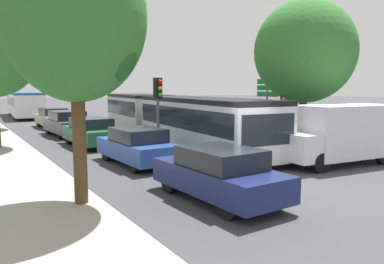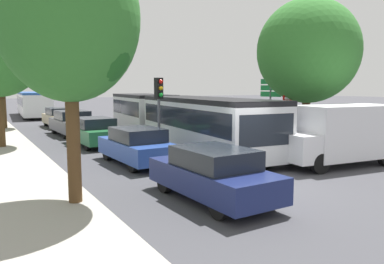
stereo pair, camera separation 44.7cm
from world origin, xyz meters
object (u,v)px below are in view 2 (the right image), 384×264
at_px(traffic_light, 159,99).
at_px(tree_right_near, 308,51).
at_px(queued_car_blue, 137,146).
at_px(city_bus_rear, 33,102).
at_px(articulated_bus, 173,116).
at_px(queued_car_navy, 213,174).
at_px(queued_car_graphite, 72,123).
at_px(white_van, 342,133).
at_px(direction_sign_post, 271,95).
at_px(queued_car_green, 94,131).
at_px(tree_left_far, 1,64).
at_px(queued_car_tan, 60,117).
at_px(tree_left_near, 72,22).
at_px(no_entry_sign, 288,110).

relative_size(traffic_light, tree_right_near, 0.47).
bearing_deg(queued_car_blue, city_bus_rear, -1.79).
relative_size(articulated_bus, city_bus_rear, 1.47).
bearing_deg(queued_car_navy, queued_car_graphite, -1.68).
distance_m(queued_car_graphite, white_van, 16.05).
bearing_deg(direction_sign_post, queued_car_green, -29.38).
distance_m(direction_sign_post, tree_left_far, 18.27).
bearing_deg(queued_car_navy, white_van, -81.18).
bearing_deg(tree_left_far, white_van, -62.39).
bearing_deg(queued_car_blue, traffic_light, -56.02).
distance_m(queued_car_green, tree_left_far, 11.20).
bearing_deg(direction_sign_post, queued_car_tan, -65.59).
height_order(queued_car_navy, tree_right_near, tree_right_near).
distance_m(traffic_light, tree_left_near, 7.46).
bearing_deg(queued_car_green, queued_car_navy, 178.52).
bearing_deg(white_van, queued_car_tan, -65.18).
xyz_separation_m(queued_car_blue, direction_sign_post, (8.51, 1.76, 1.84)).
relative_size(queued_car_graphite, direction_sign_post, 1.25).
bearing_deg(direction_sign_post, white_van, 67.14).
distance_m(no_entry_sign, direction_sign_post, 2.27).
bearing_deg(tree_right_near, no_entry_sign, 166.13).
relative_size(articulated_bus, queued_car_green, 4.05).
height_order(articulated_bus, tree_left_far, tree_left_far).
bearing_deg(queued_car_tan, city_bus_rear, -0.86).
relative_size(queued_car_green, traffic_light, 1.25).
relative_size(queued_car_navy, traffic_light, 1.22).
bearing_deg(queued_car_navy, tree_left_far, 7.63).
distance_m(articulated_bus, tree_left_near, 11.71).
xyz_separation_m(articulated_bus, no_entry_sign, (3.83, -4.66, 0.42)).
bearing_deg(traffic_light, queued_car_tan, 172.89).
distance_m(queued_car_tan, traffic_light, 14.68).
relative_size(queued_car_navy, queued_car_green, 0.98).
height_order(queued_car_green, queued_car_graphite, queued_car_graphite).
bearing_deg(queued_car_navy, tree_left_near, 67.66).
bearing_deg(tree_right_near, queued_car_blue, 176.65).
bearing_deg(tree_left_near, queued_car_navy, -20.74).
bearing_deg(traffic_light, tree_right_near, 65.68).
xyz_separation_m(white_van, tree_left_far, (-10.24, 19.59, 3.33)).
distance_m(queued_car_graphite, direction_sign_post, 12.25).
distance_m(white_van, no_entry_sign, 4.11).
height_order(queued_car_navy, traffic_light, traffic_light).
bearing_deg(direction_sign_post, traffic_light, -0.83).
bearing_deg(tree_right_near, queued_car_graphite, 129.25).
height_order(queued_car_tan, no_entry_sign, no_entry_sign).
relative_size(city_bus_rear, tree_left_far, 1.71).
bearing_deg(articulated_bus, tree_left_far, -140.20).
relative_size(queued_car_green, tree_left_near, 0.63).
bearing_deg(queued_car_green, traffic_light, -161.16).
relative_size(queued_car_green, tree_left_far, 0.62).
height_order(articulated_bus, tree_left_near, tree_left_near).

